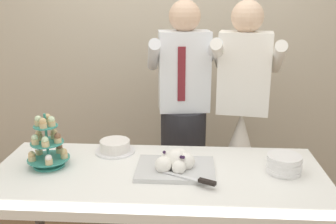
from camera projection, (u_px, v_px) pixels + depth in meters
name	position (u px, v px, depth m)	size (l,w,h in m)	color
rear_wall	(172.00, 24.00, 3.26)	(5.20, 0.10, 2.90)	beige
dessert_table	(158.00, 186.00, 2.08)	(1.80, 0.80, 0.78)	white
cupcake_stand	(47.00, 145.00, 2.12)	(0.23, 0.23, 0.31)	teal
main_cake_tray	(176.00, 164.00, 2.08)	(0.42, 0.37, 0.12)	silver
plate_stack	(284.00, 164.00, 2.06)	(0.19, 0.19, 0.10)	white
round_cake	(115.00, 147.00, 2.33)	(0.24, 0.24, 0.07)	white
person_groom	(183.00, 133.00, 2.75)	(0.52, 0.54, 1.66)	#232328
person_bride	(239.00, 157.00, 2.74)	(0.56, 0.56, 1.66)	white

